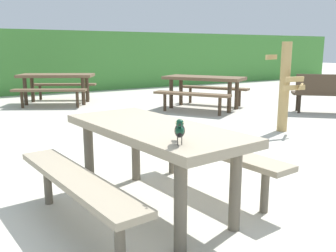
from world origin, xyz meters
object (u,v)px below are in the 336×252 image
object	(u,v)px
picnic_table_mid_left	(204,85)
park_bench_side	(327,91)
picnic_table_foreground	(153,146)
picnic_table_mid_right	(57,81)
bird_grackle	(180,130)

from	to	relation	value
picnic_table_mid_left	park_bench_side	xyz separation A→B (m)	(1.87, -1.88, -0.07)
picnic_table_foreground	picnic_table_mid_left	xyz separation A→B (m)	(3.64, 4.17, 0.00)
picnic_table_mid_right	picnic_table_foreground	bearing A→B (deg)	-98.24
picnic_table_mid_left	picnic_table_mid_right	bearing A→B (deg)	136.02
picnic_table_foreground	picnic_table_mid_right	distance (m)	6.81
picnic_table_foreground	bird_grackle	world-z (taller)	bird_grackle
bird_grackle	picnic_table_mid_right	bearing A→B (deg)	81.26
bird_grackle	picnic_table_mid_right	distance (m)	7.50
bird_grackle	park_bench_side	size ratio (longest dim) A/B	0.19
picnic_table_mid_right	park_bench_side	distance (m)	6.35
bird_grackle	park_bench_side	bearing A→B (deg)	27.55
picnic_table_foreground	picnic_table_mid_left	distance (m)	5.54
picnic_table_foreground	picnic_table_mid_left	bearing A→B (deg)	48.90
picnic_table_mid_right	park_bench_side	world-z (taller)	park_bench_side
picnic_table_mid_left	picnic_table_foreground	bearing A→B (deg)	-131.10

